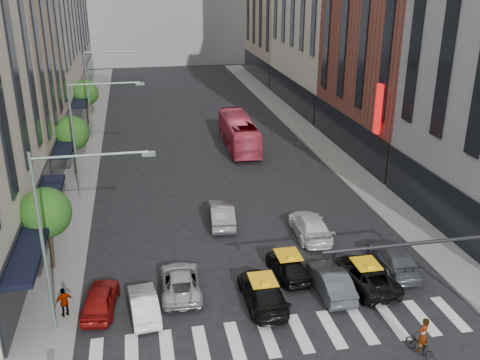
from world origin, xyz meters
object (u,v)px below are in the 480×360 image
streetlamp_near (62,219)px  bus (239,132)px  streetlamp_mid (86,125)px  motorcycle (421,347)px  taxi_left (263,292)px  pedestrian_far (64,302)px  car_white_front (144,304)px  car_red (100,299)px  taxi_center (288,265)px  streetlamp_far (97,83)px

streetlamp_near → bus: 30.19m
streetlamp_mid → motorcycle: 26.74m
motorcycle → taxi_left: bearing=-62.7°
bus → pedestrian_far: bus is taller
bus → pedestrian_far: size_ratio=6.87×
taxi_left → car_white_front: bearing=-2.5°
streetlamp_near → streetlamp_mid: 16.00m
car_red → motorcycle: 15.75m
bus → taxi_center: bearing=87.0°
car_white_front → car_red: bearing=-25.4°
streetlamp_near → taxi_left: 10.79m
streetlamp_near → car_white_front: bearing=8.5°
motorcycle → car_red: bearing=-45.1°
streetlamp_mid → bus: 17.67m
bus → streetlamp_far: bearing=-20.1°
motorcycle → streetlamp_mid: bearing=-74.8°
car_red → taxi_left: bearing=-179.6°
car_white_front → bus: bearing=-115.9°
bus → streetlamp_mid: bearing=40.2°
streetlamp_near → streetlamp_far: 32.00m
car_white_front → streetlamp_mid: bearing=-82.9°
streetlamp_near → car_white_front: streetlamp_near is taller
taxi_center → motorcycle: 8.72m
streetlamp_near → pedestrian_far: streetlamp_near is taller
bus → car_red: bearing=65.8°
streetlamp_far → car_white_front: streetlamp_far is taller
car_red → motorcycle: size_ratio=2.25×
motorcycle → taxi_center: bearing=-83.5°
taxi_center → pedestrian_far: bearing=2.7°
streetlamp_far → motorcycle: size_ratio=5.15×
streetlamp_far → bus: (13.34, -5.28, -4.39)m
car_white_front → pedestrian_far: (-3.87, 0.46, 0.31)m
streetlamp_mid → motorcycle: size_ratio=5.15×
pedestrian_far → motorcycle: bearing=133.5°
streetlamp_far → taxi_center: streetlamp_far is taller
streetlamp_far → car_red: 31.15m
streetlamp_mid → pedestrian_far: (-0.55, -15.04, -4.96)m
streetlamp_near → streetlamp_mid: same height
car_white_front → pedestrian_far: bearing=-11.7°
taxi_center → motorcycle: (4.06, -7.72, -0.22)m
taxi_center → car_red: bearing=2.1°
taxi_center → streetlamp_far: bearing=-73.9°
car_white_front → bus: 28.09m
taxi_left → bus: size_ratio=0.44×
car_white_front → motorcycle: size_ratio=2.19×
taxi_center → pedestrian_far: pedestrian_far is taller
streetlamp_near → car_red: bearing=48.9°
streetlamp_far → bus: bearing=-21.6°
taxi_left → pedestrian_far: 10.02m
streetlamp_mid → pedestrian_far: bearing=-92.1°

